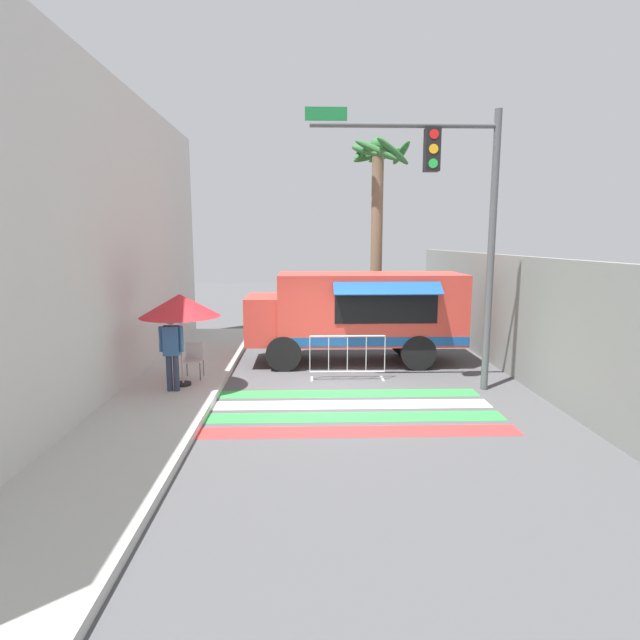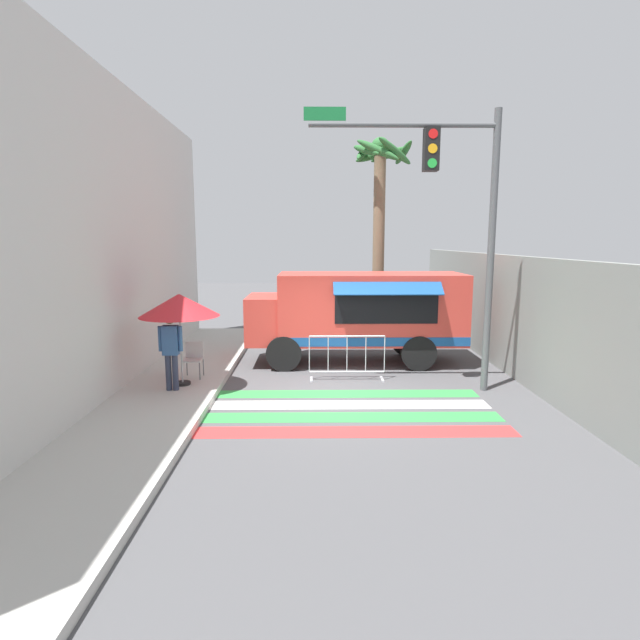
% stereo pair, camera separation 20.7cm
% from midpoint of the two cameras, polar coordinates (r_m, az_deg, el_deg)
% --- Properties ---
extents(ground_plane, '(60.00, 60.00, 0.00)m').
position_cam_midpoint_polar(ground_plane, '(11.18, 2.41, -8.86)').
color(ground_plane, '#4C4C4F').
extents(sidewalk_left, '(4.40, 16.00, 0.15)m').
position_cam_midpoint_polar(sidewalk_left, '(11.93, -21.83, -7.98)').
color(sidewalk_left, '#B7B5AD').
rests_on(sidewalk_left, ground_plane).
extents(building_left_facade, '(0.25, 16.00, 6.99)m').
position_cam_midpoint_polar(building_left_facade, '(11.48, -23.33, 8.60)').
color(building_left_facade, silver).
rests_on(building_left_facade, ground_plane).
extents(concrete_wall_right, '(0.20, 16.00, 3.07)m').
position_cam_midpoint_polar(concrete_wall_right, '(14.71, 20.09, 1.07)').
color(concrete_wall_right, gray).
rests_on(concrete_wall_right, ground_plane).
extents(crosswalk_painted, '(6.40, 2.84, 0.01)m').
position_cam_midpoint_polar(crosswalk_painted, '(10.36, 2.67, -10.31)').
color(crosswalk_painted, red).
rests_on(crosswalk_painted, ground_plane).
extents(food_truck, '(6.00, 2.47, 2.54)m').
position_cam_midpoint_polar(food_truck, '(14.06, 4.33, 1.06)').
color(food_truck, '#D13D33').
rests_on(food_truck, ground_plane).
extents(traffic_signal_pole, '(4.24, 0.29, 6.24)m').
position_cam_midpoint_polar(traffic_signal_pole, '(11.64, 15.90, 12.78)').
color(traffic_signal_pole, '#515456').
rests_on(traffic_signal_pole, ground_plane).
extents(patio_umbrella, '(1.80, 1.80, 2.11)m').
position_cam_midpoint_polar(patio_umbrella, '(11.64, -15.30, 1.62)').
color(patio_umbrella, black).
rests_on(patio_umbrella, sidewalk_left).
extents(folding_chair, '(0.43, 0.43, 0.85)m').
position_cam_midpoint_polar(folding_chair, '(12.50, -13.79, -4.03)').
color(folding_chair, '#4C4C51').
rests_on(folding_chair, sidewalk_left).
extents(vendor_person, '(0.53, 0.23, 1.71)m').
position_cam_midpoint_polar(vendor_person, '(11.41, -16.20, -2.98)').
color(vendor_person, '#2D3347').
rests_on(vendor_person, sidewalk_left).
extents(barricade_front, '(1.89, 0.44, 1.13)m').
position_cam_midpoint_polar(barricade_front, '(12.43, 3.58, -4.36)').
color(barricade_front, '#B7BABF').
rests_on(barricade_front, ground_plane).
extents(palm_tree, '(2.01, 2.10, 6.77)m').
position_cam_midpoint_polar(palm_tree, '(17.09, 7.20, 12.79)').
color(palm_tree, '#7A664C').
rests_on(palm_tree, ground_plane).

